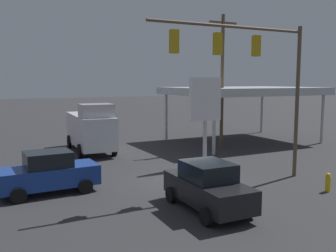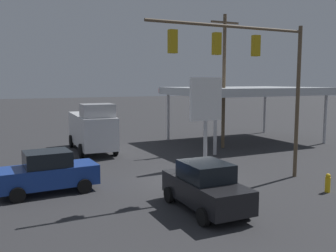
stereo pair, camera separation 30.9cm
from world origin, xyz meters
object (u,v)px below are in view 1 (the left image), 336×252
Objects in this scene: traffic_signal_assembly at (251,64)px; fire_hydrant at (328,182)px; utility_pole at (222,78)px; sedan_waiting at (208,186)px; sedan_far at (48,173)px; delivery_truck at (91,129)px; price_sign at (205,103)px.

fire_hydrant is at bearing 129.67° from traffic_signal_assembly.
utility_pole is 2.25× the size of sedan_waiting.
delivery_truck is at bearing -118.37° from sedan_far.
delivery_truck is 16.36m from fire_hydrant.
sedan_waiting reaches higher than fire_hydrant.
traffic_signal_assembly reaches higher than fire_hydrant.
price_sign reaches higher than sedan_waiting.
sedan_waiting is at bearing 30.86° from traffic_signal_assembly.
traffic_signal_assembly is 10.85m from sedan_far.
delivery_truck reaches higher than sedan_far.
traffic_signal_assembly reaches higher than delivery_truck.
sedan_far is 5.07× the size of fire_hydrant.
delivery_truck is at bearing -56.23° from price_sign.
price_sign is 8.26m from fire_hydrant.
traffic_signal_assembly is 13.44m from delivery_truck.
delivery_truck reaches higher than sedan_waiting.
delivery_truck is at bearing -64.17° from fire_hydrant.
fire_hydrant is at bearing 87.26° from sedan_waiting.
utility_pole is 14.94m from sedan_waiting.
sedan_far is (5.24, -5.21, 0.00)m from sedan_waiting.
traffic_signal_assembly is 6.63m from fire_hydrant.
sedan_waiting is 5.05× the size of fire_hydrant.
price_sign is 1.19× the size of sedan_far.
traffic_signal_assembly is at bearing 87.04° from price_sign.
traffic_signal_assembly reaches higher than sedan_far.
delivery_truck is at bearing -175.40° from sedan_waiting.
traffic_signal_assembly is 6.81m from sedan_waiting.
utility_pole is 1.45× the size of delivery_truck.
traffic_signal_assembly is 9.98× the size of fire_hydrant.
price_sign is 8.46m from sedan_waiting.
traffic_signal_assembly is at bearing 25.31° from delivery_truck.
sedan_far is at bearing -17.09° from traffic_signal_assembly.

